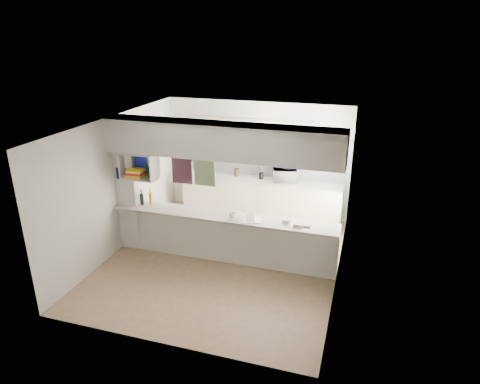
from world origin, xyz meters
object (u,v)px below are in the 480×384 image
at_px(microwave, 285,175).
at_px(wine_bottles, 146,198).
at_px(dish_rack, 252,216).
at_px(bowl, 287,168).

bearing_deg(microwave, wine_bottles, 29.71).
bearing_deg(dish_rack, microwave, 73.22).
distance_m(microwave, bowl, 0.18).
height_order(dish_rack, wine_bottles, wine_bottles).
distance_m(dish_rack, wine_bottles, 2.13).
bearing_deg(bowl, microwave, -146.73).
distance_m(bowl, dish_rack, 2.24).
distance_m(bowl, wine_bottles, 3.14).
bearing_deg(wine_bottles, dish_rack, -2.76).
relative_size(dish_rack, wine_bottles, 1.28).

